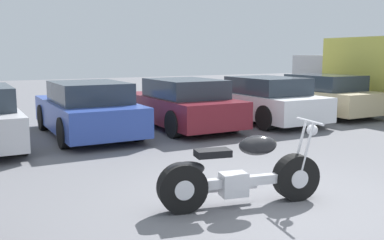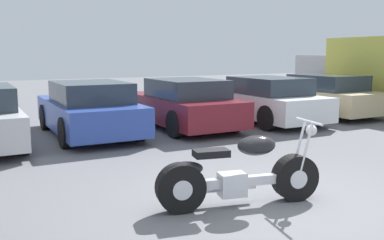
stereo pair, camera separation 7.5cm
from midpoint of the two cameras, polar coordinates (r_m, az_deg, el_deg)
name	(u,v)px [view 2 (the right image)]	position (r m, az deg, el deg)	size (l,w,h in m)	color
ground_plane	(272,203)	(5.86, 10.95, -10.87)	(60.00, 60.00, 0.00)	slate
motorcycle	(238,175)	(5.58, 6.55, -7.32)	(2.21, 0.86, 1.08)	black
parked_car_blue	(89,109)	(10.59, -13.35, 1.38)	(1.85, 4.06, 1.30)	#2D479E
parked_car_maroon	(183,104)	(11.40, -0.96, 2.12)	(1.85, 4.06, 1.30)	maroon
parked_car_white	(265,100)	(12.53, 9.84, 2.60)	(1.85, 4.06, 1.30)	white
parked_car_champagne	(323,96)	(14.37, 17.15, 3.12)	(1.85, 4.06, 1.30)	#C6B284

